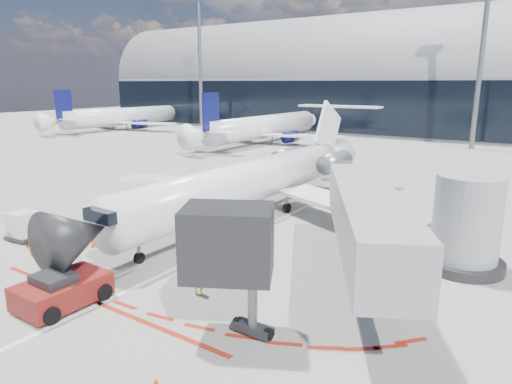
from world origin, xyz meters
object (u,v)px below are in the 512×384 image
Objects in this scene: regional_jet at (258,179)px; uld_container at (23,226)px; ramp_worker at (198,278)px; pushback_tug at (62,290)px.

regional_jet is 15.51× the size of uld_container.
uld_container is (-8.56, -12.38, -1.72)m from regional_jet.
ramp_worker is at bearing -5.73° from uld_container.
pushback_tug is at bearing -87.26° from regional_jet.
uld_container is at bearing -124.66° from regional_jet.
ramp_worker is at bearing 44.16° from pushback_tug.
regional_jet reaches higher than pushback_tug.
pushback_tug is at bearing 23.13° from ramp_worker.
regional_jet is at bearing 48.47° from uld_container.
uld_container is (-13.46, -0.27, 0.06)m from ramp_worker.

